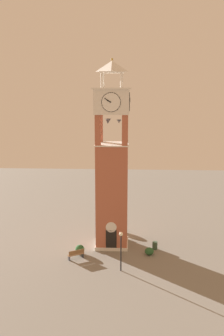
% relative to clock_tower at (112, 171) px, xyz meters
% --- Properties ---
extents(ground, '(80.00, 80.00, 0.00)m').
position_rel_clock_tower_xyz_m(ground, '(0.00, 0.00, -8.00)').
color(ground, gray).
extents(clock_tower, '(3.79, 3.79, 19.24)m').
position_rel_clock_tower_xyz_m(clock_tower, '(0.00, 0.00, 0.00)').
color(clock_tower, '#AD5B42').
rests_on(clock_tower, ground).
extents(park_bench, '(1.60, 1.20, 0.95)m').
position_rel_clock_tower_xyz_m(park_bench, '(-3.32, -3.70, -7.52)').
color(park_bench, brown).
rests_on(park_bench, ground).
extents(lamp_post, '(0.36, 0.36, 3.71)m').
position_rel_clock_tower_xyz_m(lamp_post, '(1.12, -6.02, -5.42)').
color(lamp_post, black).
rests_on(lamp_post, ground).
extents(trash_bin, '(0.52, 0.52, 0.80)m').
position_rel_clock_tower_xyz_m(trash_bin, '(4.49, -0.92, -7.60)').
color(trash_bin, '#38513D').
rests_on(trash_bin, ground).
extents(shrub_near_entry, '(1.12, 1.12, 1.10)m').
position_rel_clock_tower_xyz_m(shrub_near_entry, '(0.86, 3.71, -7.46)').
color(shrub_near_entry, '#28562D').
rests_on(shrub_near_entry, ground).
extents(shrub_left_of_tower, '(0.91, 0.91, 0.73)m').
position_rel_clock_tower_xyz_m(shrub_left_of_tower, '(3.86, -2.33, -7.64)').
color(shrub_left_of_tower, '#28562D').
rests_on(shrub_left_of_tower, ground).
extents(shrub_behind_bench, '(0.92, 0.92, 0.95)m').
position_rel_clock_tower_xyz_m(shrub_behind_bench, '(-3.10, -2.52, -7.53)').
color(shrub_behind_bench, '#28562D').
rests_on(shrub_behind_bench, ground).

